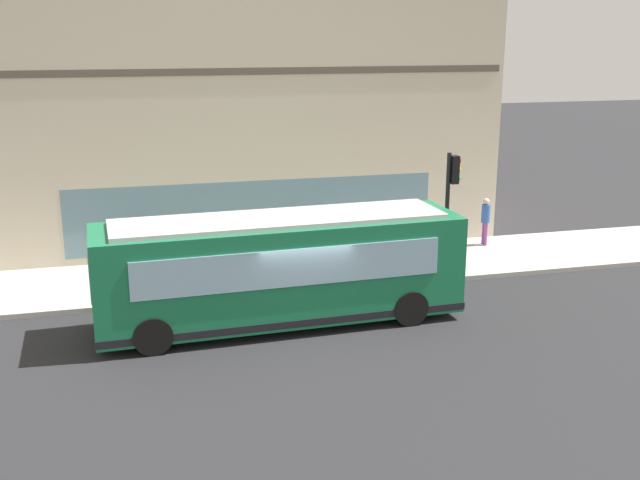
% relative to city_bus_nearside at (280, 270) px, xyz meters
% --- Properties ---
extents(ground, '(120.00, 120.00, 0.00)m').
position_rel_city_bus_nearside_xyz_m(ground, '(-0.41, -0.46, -1.55)').
color(ground, '#262628').
extents(sidewalk_curb, '(4.41, 40.00, 0.15)m').
position_rel_city_bus_nearside_xyz_m(sidewalk_curb, '(4.39, -0.46, -1.48)').
color(sidewalk_curb, '#B2ADA3').
rests_on(sidewalk_curb, ground).
extents(building_corner, '(8.33, 18.77, 11.97)m').
position_rel_city_bus_nearside_xyz_m(building_corner, '(10.73, -0.46, 4.42)').
color(building_corner, beige).
rests_on(building_corner, ground).
extents(city_bus_nearside, '(2.93, 10.13, 3.07)m').
position_rel_city_bus_nearside_xyz_m(city_bus_nearside, '(0.00, 0.00, 0.00)').
color(city_bus_nearside, '#197247').
rests_on(city_bus_nearside, ground).
extents(traffic_light_near_corner, '(0.32, 0.49, 4.03)m').
position_rel_city_bus_nearside_xyz_m(traffic_light_near_corner, '(2.62, -6.18, 1.40)').
color(traffic_light_near_corner, black).
rests_on(traffic_light_near_corner, sidewalk_curb).
extents(fire_hydrant, '(0.35, 0.35, 0.74)m').
position_rel_city_bus_nearside_xyz_m(fire_hydrant, '(5.50, 0.94, -1.04)').
color(fire_hydrant, gold).
rests_on(fire_hydrant, sidewalk_curb).
extents(pedestrian_near_hydrant, '(0.32, 0.32, 1.78)m').
position_rel_city_bus_nearside_xyz_m(pedestrian_near_hydrant, '(5.56, -8.94, -0.38)').
color(pedestrian_near_hydrant, '#8C3F8C').
rests_on(pedestrian_near_hydrant, sidewalk_curb).
extents(newspaper_vending_box, '(0.44, 0.43, 0.90)m').
position_rel_city_bus_nearside_xyz_m(newspaper_vending_box, '(5.93, 3.73, -0.95)').
color(newspaper_vending_box, '#197233').
rests_on(newspaper_vending_box, sidewalk_curb).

